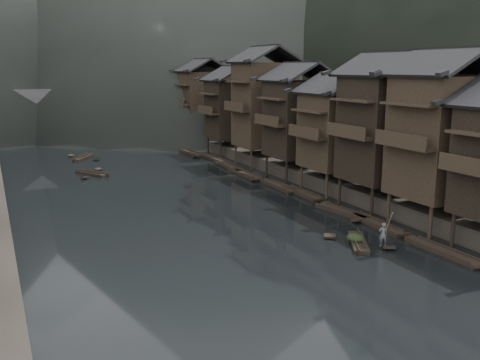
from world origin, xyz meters
TOP-DOWN VIEW (x-y plane):
  - water at (0.00, 0.00)m, footprint 300.00×300.00m
  - right_bank at (35.00, 40.00)m, footprint 40.00×200.00m
  - stilt_houses at (17.28, 19.58)m, footprint 9.00×67.60m
  - moored_sampans at (12.17, 18.69)m, footprint 3.02×56.63m
  - midriver_boats at (-1.27, 46.39)m, footprint 12.37×32.80m
  - stone_bridge at (-0.00, 72.00)m, footprint 40.00×6.00m
  - hero_sampan at (8.35, -2.23)m, footprint 3.45×4.97m
  - cargo_heap at (8.22, -2.02)m, footprint 1.16×1.52m
  - boatman at (9.29, -3.81)m, footprint 0.77×0.67m
  - bamboo_pole at (9.49, -3.81)m, footprint 1.02×2.40m

SIDE VIEW (x-z plane):
  - water at x=0.00m, z-range 0.00..0.00m
  - moored_sampans at x=12.17m, z-range -0.03..0.44m
  - midriver_boats at x=-1.27m, z-range -0.02..0.43m
  - hero_sampan at x=8.35m, z-range -0.02..0.42m
  - cargo_heap at x=8.22m, z-range 0.44..1.13m
  - right_bank at x=35.00m, z-range 0.00..1.80m
  - boatman at x=9.29m, z-range 0.44..2.22m
  - bamboo_pole at x=9.49m, z-range 2.22..5.80m
  - stone_bridge at x=0.00m, z-range 0.61..9.61m
  - stilt_houses at x=17.28m, z-range 0.86..16.74m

